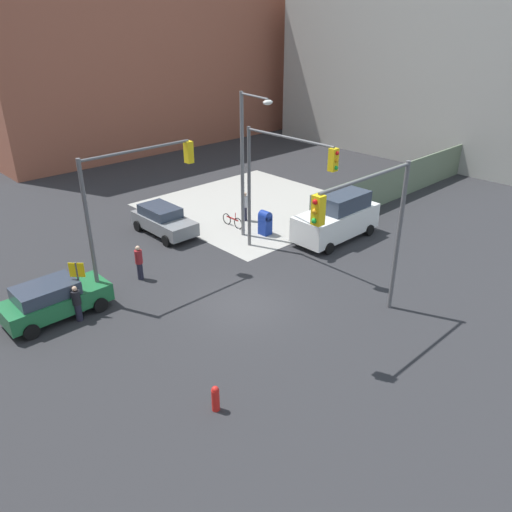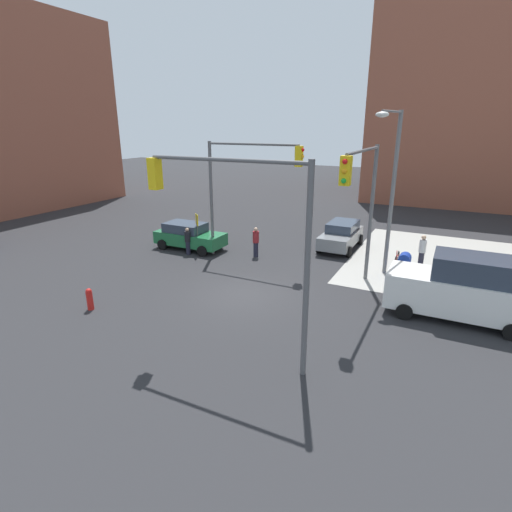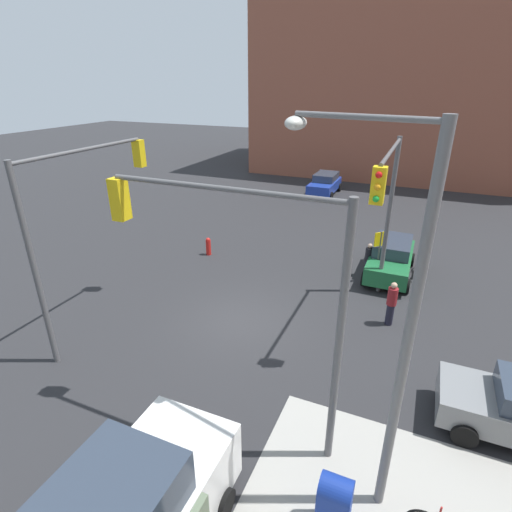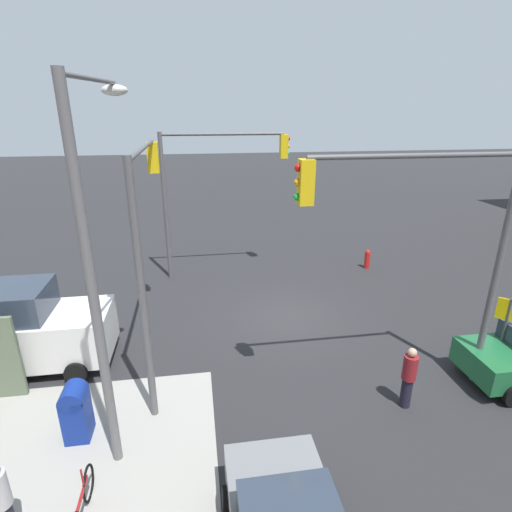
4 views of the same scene
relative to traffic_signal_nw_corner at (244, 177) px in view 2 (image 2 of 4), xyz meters
name	(u,v)px [view 2 (image 2 of 4)]	position (x,y,z in m)	size (l,w,h in m)	color
ground_plane	(244,295)	(2.35, -4.50, -4.64)	(120.00, 120.00, 0.00)	#28282B
sidewalk_corner	(465,265)	(11.35, 4.50, -4.63)	(12.00, 12.00, 0.01)	#9E9B93
traffic_signal_nw_corner	(244,177)	(0.00, 0.00, 0.00)	(5.61, 0.36, 6.50)	#59595B
traffic_signal_se_corner	(240,220)	(4.71, -9.00, 0.00)	(5.61, 0.36, 6.50)	#59595B
traffic_signal_ne_corner	(363,192)	(6.85, -2.21, 0.01)	(0.36, 5.77, 6.50)	#59595B
street_lamp_corner	(391,183)	(7.49, 0.94, 0.06)	(0.81, 2.64, 8.00)	slate
warning_sign_two_way	(197,226)	(-3.05, -0.26, -3.00)	(0.48, 0.48, 2.40)	#4C4C4C
mailbox_blue	(404,266)	(8.55, 0.50, -3.88)	(0.56, 0.64, 1.43)	navy
fire_hydrant	(90,299)	(-2.65, -8.70, -4.15)	(0.26, 0.26, 0.94)	red
hatchback_gray	(341,235)	(4.33, 4.60, -3.79)	(2.02, 4.33, 1.62)	slate
coupe_green	(189,236)	(-4.02, 0.22, -3.79)	(4.33, 2.02, 1.62)	#1E6638
van_white_delivery	(463,288)	(11.10, -2.70, -3.36)	(5.40, 2.32, 2.62)	white
pedestrian_crossing	(422,251)	(9.15, 2.90, -3.68)	(0.36, 0.36, 1.83)	#B2B2B7
pedestrian_waiting	(256,241)	(0.35, 0.70, -3.73)	(0.36, 0.36, 1.75)	maroon
pedestrian_walking_north	(188,241)	(-3.45, -0.70, -3.81)	(0.36, 0.36, 1.60)	black
bicycle_leaning_on_fence	(397,260)	(7.95, 2.70, -4.29)	(0.05, 1.75, 0.97)	black
bicycle_at_crosswalk	(196,238)	(-4.45, 1.50, -4.29)	(1.75, 0.05, 0.97)	black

